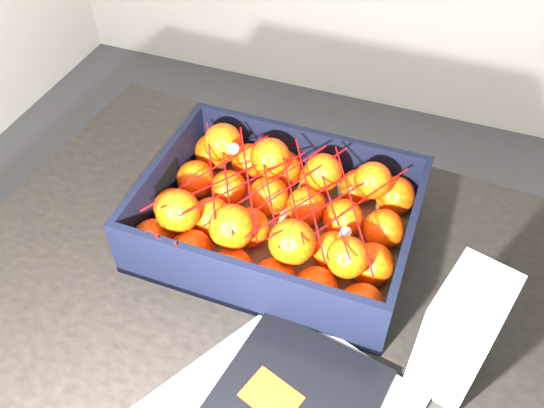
% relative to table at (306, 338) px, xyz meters
% --- Properties ---
extents(room_shell, '(3.54, 3.54, 2.50)m').
position_rel_table_xyz_m(room_shell, '(0.17, -0.14, 0.60)').
color(room_shell, beige).
rests_on(room_shell, ground).
extents(table, '(1.25, 0.87, 0.75)m').
position_rel_table_xyz_m(table, '(0.00, 0.00, 0.00)').
color(table, black).
rests_on(table, ground).
extents(produce_crate, '(0.44, 0.33, 0.12)m').
position_rel_table_xyz_m(produce_crate, '(-0.10, 0.12, 0.13)').
color(produce_crate, olive).
rests_on(produce_crate, table).
extents(clementine_heap, '(0.42, 0.31, 0.12)m').
position_rel_table_xyz_m(clementine_heap, '(-0.10, 0.12, 0.16)').
color(clementine_heap, '#FF3905').
rests_on(clementine_heap, produce_crate).
extents(mesh_net, '(0.37, 0.29, 0.10)m').
position_rel_table_xyz_m(mesh_net, '(-0.10, 0.11, 0.22)').
color(mesh_net, red).
rests_on(mesh_net, clementine_heap).
extents(retail_carton, '(0.11, 0.14, 0.18)m').
position_rel_table_xyz_m(retail_carton, '(0.22, -0.03, 0.19)').
color(retail_carton, white).
rests_on(retail_carton, table).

